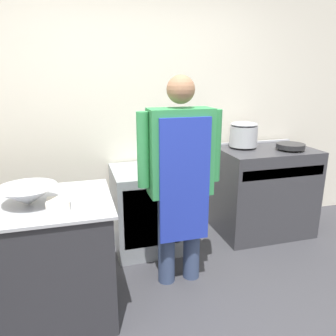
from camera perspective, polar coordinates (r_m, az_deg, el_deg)
wall_back at (r=3.41m, az=-5.18°, el=10.27°), size 8.00×0.05×2.70m
prep_counter at (r=2.56m, az=-24.96°, el=-14.86°), size 1.34×0.77×0.87m
stove at (r=3.71m, az=16.30°, el=-3.85°), size 0.98×0.66×0.96m
fridge_unit at (r=3.28m, az=-4.04°, el=-7.07°), size 0.61×0.66×0.81m
person_cook at (r=2.54m, az=2.15°, el=-0.51°), size 0.67×0.24×1.69m
mixing_bowl at (r=2.31m, az=-23.23°, el=-4.43°), size 0.38×0.38×0.12m
plastic_tub at (r=2.20m, az=-18.59°, el=-5.90°), size 0.14×0.14×0.06m
stock_pot at (r=3.54m, az=13.02°, el=5.80°), size 0.29×0.29×0.26m
saute_pan at (r=3.59m, az=20.55°, el=3.62°), size 0.29×0.29×0.05m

